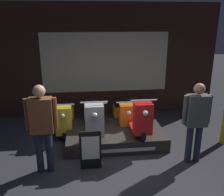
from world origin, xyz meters
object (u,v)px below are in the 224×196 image
Objects in this scene: scooter_display_right at (137,116)px; scooter_backrow_1 at (95,117)px; scooter_backrow_2 at (124,115)px; person_left_browsing at (42,123)px; person_right_browsing at (196,118)px; price_sign_board at (91,150)px; scooter_display_left at (93,118)px; scooter_backrow_0 at (65,118)px.

scooter_display_right is 1.27m from scooter_backrow_1.
person_left_browsing is at bearing -135.01° from scooter_backrow_2.
price_sign_board is at bearing -179.43° from person_right_browsing.
scooter_display_right is 1.37m from person_right_browsing.
person_right_browsing reaches higher than scooter_display_left.
scooter_backrow_0 is 1.89m from price_sign_board.
scooter_display_left reaches higher than price_sign_board.
scooter_display_right reaches higher than scooter_backrow_2.
scooter_display_left is at bearing -95.00° from scooter_backrow_1.
scooter_backrow_2 is 0.94× the size of person_left_browsing.
person_left_browsing reaches higher than scooter_backrow_0.
scooter_display_left is 0.97× the size of person_right_browsing.
scooter_display_left is 2.03× the size of price_sign_board.
person_right_browsing reaches higher than price_sign_board.
scooter_backrow_1 is at bearing 0.00° from scooter_backrow_0.
scooter_display_left is 1.00× the size of scooter_display_right.
person_right_browsing is 2.08× the size of price_sign_board.
scooter_backrow_2 is at bearing 101.70° from scooter_display_right.
scooter_display_left is at bearing -50.49° from scooter_backrow_0.
scooter_display_left is at bearing 44.98° from person_left_browsing.
price_sign_board is (0.57, -1.80, 0.06)m from scooter_backrow_0.
scooter_backrow_1 reaches higher than price_sign_board.
person_left_browsing reaches higher than price_sign_board.
person_left_browsing is 1.04× the size of person_right_browsing.
person_right_browsing is (2.89, 0.00, -0.04)m from person_left_browsing.
scooter_backrow_0 is 1.50m from scooter_backrow_2.
scooter_backrow_1 is at bearing 180.00° from scooter_backrow_2.
person_right_browsing is at bearing -58.06° from scooter_backrow_2.
scooter_backrow_0 is 1.00× the size of scooter_backrow_1.
person_right_browsing is at bearing -43.72° from scooter_backrow_1.
scooter_display_right is 1.00× the size of scooter_backrow_1.
person_left_browsing is 2.15× the size of price_sign_board.
scooter_backrow_0 reaches higher than price_sign_board.
price_sign_board is (-0.10, -0.98, -0.25)m from scooter_display_left.
price_sign_board is (-0.93, -1.80, 0.06)m from scooter_backrow_2.
scooter_backrow_1 is 0.94× the size of person_left_browsing.
scooter_backrow_0 and scooter_backrow_2 have the same top height.
scooter_display_left reaches higher than scooter_backrow_1.
person_right_browsing reaches higher than scooter_backrow_1.
person_right_browsing is at bearing -45.51° from scooter_display_right.
scooter_display_right is at bearing -41.78° from scooter_backrow_1.
scooter_display_right is at bearing 26.10° from person_left_browsing.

